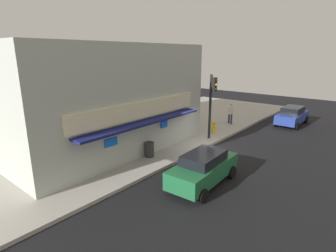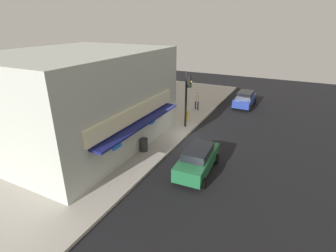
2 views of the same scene
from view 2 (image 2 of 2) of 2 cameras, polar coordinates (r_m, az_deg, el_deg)
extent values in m
plane|color=black|center=(20.56, 4.09, -2.49)|extent=(53.55, 53.55, 0.00)
cube|color=#A39E93|center=(23.15, -9.24, 0.43)|extent=(35.70, 11.58, 0.18)
cube|color=#ADB2A8|center=(19.70, -19.17, 5.95)|extent=(12.51, 9.68, 6.58)
cube|color=beige|center=(16.76, -6.98, 2.97)|extent=(9.51, 0.16, 0.96)
cube|color=navy|center=(16.81, -5.87, 0.64)|extent=(9.01, 0.90, 0.12)
cube|color=blue|center=(15.64, -11.26, -4.21)|extent=(0.79, 0.08, 0.42)
cube|color=blue|center=(18.82, -3.50, 1.17)|extent=(0.59, 0.08, 0.42)
cylinder|color=black|center=(21.44, 4.01, 5.65)|extent=(0.18, 0.18, 4.60)
cube|color=black|center=(20.94, 4.77, 9.82)|extent=(0.32, 0.28, 0.95)
sphere|color=maroon|center=(20.83, 5.18, 10.58)|extent=(0.18, 0.18, 0.18)
sphere|color=yellow|center=(20.89, 5.15, 9.78)|extent=(0.18, 0.18, 0.18)
sphere|color=#0F4C19|center=(20.96, 5.12, 8.98)|extent=(0.18, 0.18, 0.18)
cylinder|color=gold|center=(23.41, 4.21, 2.13)|extent=(0.29, 0.29, 0.75)
sphere|color=gold|center=(23.26, 4.24, 3.18)|extent=(0.25, 0.25, 0.25)
cylinder|color=gold|center=(23.22, 4.02, 2.06)|extent=(0.12, 0.10, 0.10)
cylinder|color=gold|center=(23.58, 4.40, 2.37)|extent=(0.12, 0.10, 0.10)
cylinder|color=#2D2D2D|center=(17.95, -5.40, -4.16)|extent=(0.56, 0.56, 0.91)
cylinder|color=navy|center=(26.67, 6.14, 4.74)|extent=(0.22, 0.22, 0.87)
cylinder|color=navy|center=(26.35, 6.67, 4.50)|extent=(0.22, 0.22, 0.87)
cube|color=beige|center=(26.28, 6.48, 6.24)|extent=(0.47, 0.43, 0.69)
sphere|color=tan|center=(26.15, 6.52, 7.27)|extent=(0.22, 0.22, 0.22)
cylinder|color=beige|center=(26.17, 6.08, 6.11)|extent=(0.14, 0.14, 0.62)
cylinder|color=beige|center=(26.42, 6.87, 6.23)|extent=(0.14, 0.14, 0.62)
cylinder|color=gray|center=(19.55, -6.55, -2.78)|extent=(0.38, 0.38, 0.36)
sphere|color=#1E6628|center=(19.38, -6.60, -1.64)|extent=(0.58, 0.58, 0.58)
cube|color=#1E6038|center=(15.78, 6.58, -7.75)|extent=(4.34, 1.86, 0.83)
cube|color=black|center=(15.47, 6.68, -5.67)|extent=(2.36, 1.51, 0.47)
cylinder|color=black|center=(17.44, 5.40, -6.15)|extent=(0.65, 0.25, 0.64)
cylinder|color=black|center=(17.07, 10.74, -7.15)|extent=(0.65, 0.25, 0.64)
cylinder|color=black|center=(15.03, 1.65, -11.14)|extent=(0.65, 0.25, 0.64)
cylinder|color=black|center=(14.60, 7.86, -12.50)|extent=(0.65, 0.25, 0.64)
cube|color=navy|center=(28.96, 16.70, 5.53)|extent=(4.28, 1.76, 0.77)
cube|color=black|center=(28.78, 16.85, 6.78)|extent=(2.32, 1.46, 0.55)
cylinder|color=black|center=(30.62, 15.63, 5.78)|extent=(0.64, 0.23, 0.64)
cylinder|color=black|center=(30.35, 18.77, 5.27)|extent=(0.64, 0.23, 0.64)
cylinder|color=black|center=(27.82, 14.28, 4.28)|extent=(0.64, 0.23, 0.64)
cylinder|color=black|center=(27.52, 17.72, 3.71)|extent=(0.64, 0.23, 0.64)
camera|label=1|loc=(4.01, 50.84, -23.91)|focal=28.74mm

